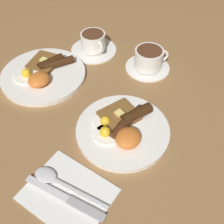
{
  "coord_description": "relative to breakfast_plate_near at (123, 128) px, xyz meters",
  "views": [
    {
      "loc": [
        -0.37,
        -0.19,
        0.55
      ],
      "look_at": [
        0.03,
        0.05,
        0.03
      ],
      "focal_mm": 42.0,
      "sensor_mm": 36.0,
      "label": 1
    }
  ],
  "objects": [
    {
      "name": "breakfast_plate_near",
      "position": [
        0.0,
        0.0,
        0.0
      ],
      "size": [
        0.24,
        0.24,
        0.05
      ],
      "color": "white",
      "rests_on": "ground_plane"
    },
    {
      "name": "ground_plane",
      "position": [
        -0.0,
        -0.0,
        -0.01
      ],
      "size": [
        3.0,
        3.0,
        0.0
      ],
      "primitive_type": "plane",
      "color": "olive"
    },
    {
      "name": "spoon",
      "position": [
        -0.2,
        0.07,
        -0.01
      ],
      "size": [
        0.04,
        0.19,
        0.01
      ],
      "rotation": [
        0.0,
        0.0,
        1.63
      ],
      "color": "silver",
      "rests_on": "napkin"
    },
    {
      "name": "breakfast_plate_far",
      "position": [
        0.06,
        0.32,
        -0.0
      ],
      "size": [
        0.26,
        0.26,
        0.05
      ],
      "color": "white",
      "rests_on": "ground_plane"
    },
    {
      "name": "napkin",
      "position": [
        -0.21,
        0.02,
        -0.01
      ],
      "size": [
        0.15,
        0.19,
        0.01
      ],
      "primitive_type": "cube",
      "rotation": [
        0.0,
        0.0,
        -0.04
      ],
      "color": "white",
      "rests_on": "ground_plane"
    },
    {
      "name": "knife",
      "position": [
        -0.22,
        0.01,
        -0.01
      ],
      "size": [
        0.03,
        0.2,
        0.01
      ],
      "rotation": [
        0.0,
        0.0,
        1.64
      ],
      "color": "silver",
      "rests_on": "napkin"
    },
    {
      "name": "teacup_far",
      "position": [
        0.26,
        0.26,
        0.01
      ],
      "size": [
        0.16,
        0.16,
        0.07
      ],
      "color": "white",
      "rests_on": "ground_plane"
    },
    {
      "name": "teacup_near",
      "position": [
        0.27,
        0.06,
        0.02
      ],
      "size": [
        0.14,
        0.14,
        0.07
      ],
      "color": "white",
      "rests_on": "ground_plane"
    }
  ]
}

